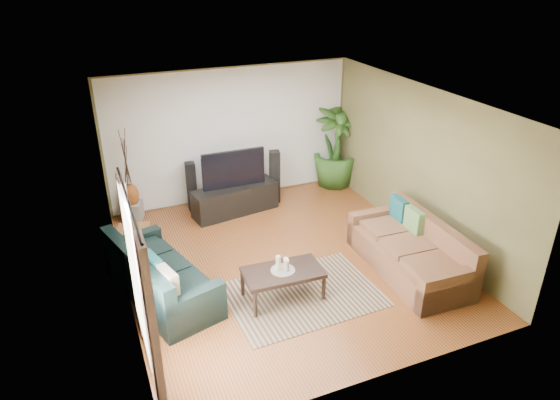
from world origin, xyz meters
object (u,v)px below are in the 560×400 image
coffee_table (283,284)px  speaker_right (275,177)px  television (233,169)px  speaker_left (192,186)px  pedestal (133,211)px  side_table (134,244)px  sofa_right (409,247)px  tv_stand (235,200)px  sofa_left (161,271)px  vase (130,195)px  potted_plant (335,147)px

coffee_table → speaker_right: speaker_right is taller
television → speaker_left: size_ratio=1.24×
coffee_table → television: (0.21, 2.92, 0.69)m
pedestal → side_table: bearing=-96.1°
coffee_table → speaker_right: size_ratio=1.05×
sofa_right → coffee_table: (-2.12, 0.10, -0.19)m
tv_stand → side_table: bearing=-164.1°
tv_stand → speaker_right: speaker_right is taller
pedestal → sofa_left: bearing=-88.3°
speaker_right → sofa_left: bearing=-126.5°
sofa_right → side_table: 4.47m
sofa_right → television: 3.61m
tv_stand → speaker_right: (0.91, 0.19, 0.27)m
tv_stand → pedestal: (-1.91, 0.47, -0.10)m
sofa_right → speaker_right: speaker_right is taller
tv_stand → television: (0.00, 0.02, 0.64)m
speaker_left → pedestal: size_ratio=2.81×
sofa_right → vase: 5.16m
tv_stand → potted_plant: potted_plant is taller
sofa_left → side_table: sofa_left is taller
coffee_table → vase: (-1.70, 3.37, 0.28)m
coffee_table → vase: 3.78m
side_table → speaker_left: bearing=47.0°
sofa_left → potted_plant: (4.27, 2.64, 0.45)m
sofa_left → television: television is taller
tv_stand → speaker_left: size_ratio=1.70×
speaker_right → potted_plant: potted_plant is taller
speaker_left → side_table: bearing=-129.2°
sofa_right → speaker_right: size_ratio=2.04×
speaker_left → speaker_right: speaker_right is taller
sofa_right → coffee_table: sofa_right is taller
speaker_left → speaker_right: 1.67m
sofa_left → sofa_right: (3.74, -0.83, 0.00)m
coffee_table → potted_plant: (2.65, 3.37, 0.64)m
pedestal → side_table: size_ratio=0.65×
television → potted_plant: potted_plant is taller
sofa_left → potted_plant: bearing=-74.2°
pedestal → coffee_table: bearing=-63.2°
pedestal → side_table: side_table is taller
television → side_table: 2.36m
speaker_left → pedestal: (-1.17, 0.00, -0.32)m
tv_stand → side_table: (-2.06, -0.95, -0.01)m
sofa_right → television: television is taller
sofa_right → speaker_right: bearing=-160.5°
tv_stand → speaker_left: speaker_left is taller
coffee_table → sofa_left: bearing=158.7°
speaker_right → coffee_table: bearing=-97.1°
tv_stand → vase: 1.98m
sofa_left → coffee_table: 1.79m
tv_stand → side_table: size_ratio=3.11×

